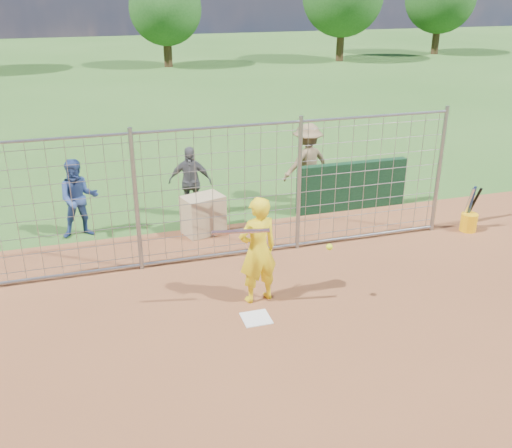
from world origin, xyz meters
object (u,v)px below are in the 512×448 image
object	(u,v)px
batter	(258,250)
bystander_a	(79,199)
bystander_b	(190,182)
bystander_c	(307,164)
equipment_bin	(203,215)
bucket_with_bats	(469,220)

from	to	relation	value
batter	bystander_a	size ratio (longest dim) A/B	1.11
bystander_a	bystander_b	xyz separation A→B (m)	(2.33, 0.41, -0.02)
bystander_c	bystander_b	bearing A→B (deg)	-11.25
bystander_c	equipment_bin	bearing A→B (deg)	8.40
equipment_bin	bucket_with_bats	distance (m)	5.50
batter	bystander_c	bearing A→B (deg)	-131.45
bystander_b	bystander_c	size ratio (longest dim) A/B	0.85
bystander_b	bucket_with_bats	size ratio (longest dim) A/B	1.62
equipment_bin	bystander_c	bearing A→B (deg)	5.01
bystander_c	bucket_with_bats	size ratio (longest dim) A/B	1.91
bystander_c	equipment_bin	distance (m)	2.94
bystander_b	batter	bearing A→B (deg)	-68.37
bystander_b	bucket_with_bats	bearing A→B (deg)	-8.30
bucket_with_bats	equipment_bin	bearing A→B (deg)	164.23
batter	bystander_b	distance (m)	3.89
bystander_a	bystander_c	bearing A→B (deg)	3.62
batter	bucket_with_bats	bearing A→B (deg)	-174.74
bystander_b	equipment_bin	bearing A→B (deg)	-69.48
bystander_a	bystander_c	size ratio (longest dim) A/B	0.87
batter	bystander_b	size ratio (longest dim) A/B	1.13
bystander_a	equipment_bin	xyz separation A→B (m)	(2.40, -0.56, -0.41)
batter	bucket_with_bats	size ratio (longest dim) A/B	1.84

